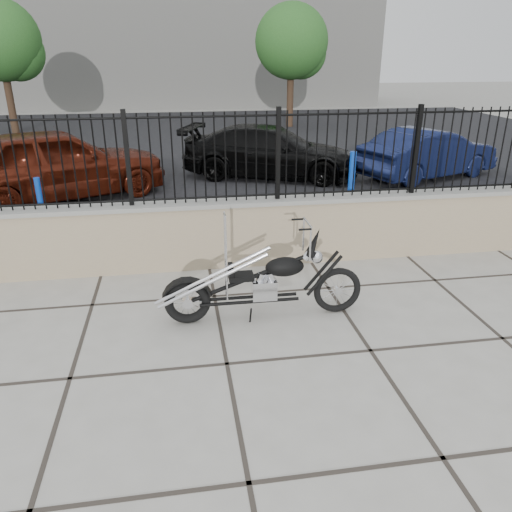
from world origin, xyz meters
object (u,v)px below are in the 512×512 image
object	(u,v)px
car_blue	(429,153)
car_black	(270,152)
chopper_motorcycle	(260,266)
car_red	(56,164)

from	to	relation	value
car_blue	car_black	bearing A→B (deg)	58.54
chopper_motorcycle	car_blue	size ratio (longest dim) A/B	0.61
chopper_motorcycle	car_red	xyz separation A→B (m)	(-3.30, 5.66, 0.09)
chopper_motorcycle	car_blue	bearing A→B (deg)	50.86
car_red	car_blue	distance (m)	8.51
car_red	car_black	size ratio (longest dim) A/B	1.03
car_red	car_black	world-z (taller)	car_red
chopper_motorcycle	car_blue	world-z (taller)	chopper_motorcycle
chopper_motorcycle	car_red	distance (m)	6.55
car_black	car_blue	xyz separation A→B (m)	(3.77, -0.69, -0.02)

